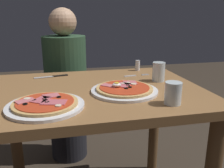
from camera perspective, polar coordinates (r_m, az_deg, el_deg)
name	(u,v)px	position (r m, az deg, el deg)	size (l,w,h in m)	color
dining_table	(96,114)	(1.23, -3.91, -7.24)	(1.05, 0.79, 0.78)	olive
pizza_foreground	(124,89)	(1.13, 2.94, -1.30)	(0.31, 0.31, 0.05)	white
pizza_across_left	(45,104)	(0.98, -15.62, -4.73)	(0.31, 0.31, 0.03)	white
water_glass_near	(159,73)	(1.33, 11.05, 2.57)	(0.07, 0.07, 0.10)	silver
water_glass_far	(173,95)	(1.00, 14.35, -2.49)	(0.07, 0.07, 0.09)	silver
fork	(135,76)	(1.43, 5.43, 2.02)	(0.16, 0.03, 0.00)	silver
knife	(54,76)	(1.44, -13.76, 1.81)	(0.19, 0.06, 0.01)	silver
salt_shaker	(138,65)	(1.56, 6.12, 4.42)	(0.03, 0.03, 0.07)	white
diner_person	(67,91)	(1.89, -10.80, -1.55)	(0.32, 0.32, 1.18)	black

